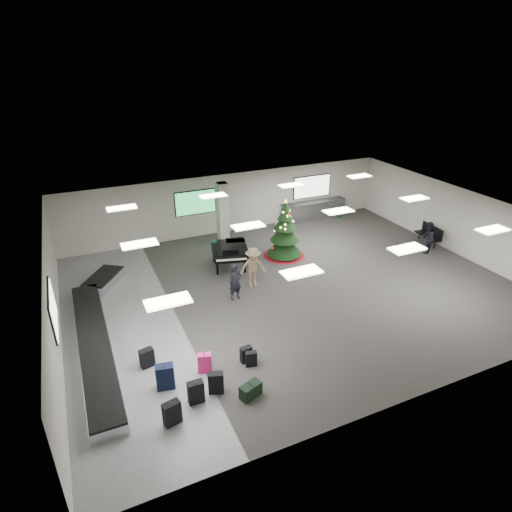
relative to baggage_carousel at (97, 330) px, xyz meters
name	(u,v)px	position (x,y,z in m)	size (l,w,h in m)	color
ground	(292,288)	(7.84, 0.08, -0.21)	(18.00, 18.00, 0.00)	#393633
room_envelope	(278,233)	(7.46, 0.75, 2.12)	(18.02, 14.02, 3.21)	#BAB5AA
baggage_carousel	(97,330)	(0.00, 0.00, 0.00)	(2.28, 9.71, 0.43)	silver
service_counter	(313,210)	(12.84, 6.73, 0.33)	(4.05, 0.65, 1.08)	silver
suitcase_0	(196,392)	(2.25, -4.48, 0.14)	(0.46, 0.26, 0.73)	black
suitcase_1	(216,383)	(2.89, -4.35, 0.14)	(0.50, 0.37, 0.72)	black
pink_suitcase	(205,363)	(2.87, -3.37, 0.12)	(0.48, 0.36, 0.69)	#F21F70
suitcase_3	(246,354)	(4.22, -3.45, 0.06)	(0.39, 0.24, 0.57)	black
navy_suitcase	(165,377)	(1.59, -3.57, 0.20)	(0.58, 0.40, 0.84)	black
suitcase_5	(172,413)	(1.44, -4.96, 0.14)	(0.51, 0.35, 0.72)	black
green_duffel	(251,390)	(3.74, -4.92, 0.00)	(0.72, 0.52, 0.45)	black
suitcase_7	(251,359)	(4.29, -3.70, 0.05)	(0.39, 0.26, 0.54)	black
suitcase_8	(147,358)	(1.29, -2.38, 0.11)	(0.47, 0.33, 0.66)	black
christmas_tree	(285,237)	(8.99, 3.04, 0.78)	(2.03, 2.03, 2.90)	maroon
grand_piano	(229,250)	(6.14, 2.98, 0.61)	(2.02, 2.37, 1.16)	black
bench	(429,234)	(16.44, 1.24, 0.34)	(0.68, 1.59, 0.98)	black
traveler_a	(235,282)	(5.34, 0.27, 0.55)	(0.56, 0.37, 1.53)	black
traveler_b	(253,267)	(6.40, 0.91, 0.68)	(1.15, 0.66, 1.78)	#8C7556
traveler_bench	(427,238)	(15.50, 0.47, 0.58)	(0.77, 0.60, 1.59)	black
potted_plant_left	(283,223)	(10.41, 5.88, 0.24)	(0.49, 0.40, 0.90)	#14411C
potted_plant_right	(339,211)	(14.45, 6.42, 0.16)	(0.42, 0.42, 0.75)	#14411C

